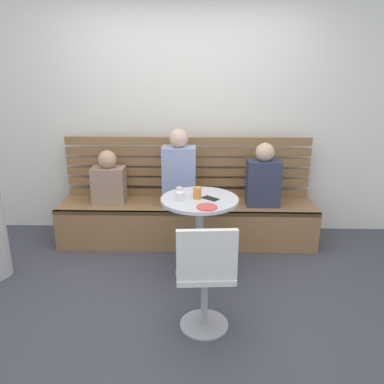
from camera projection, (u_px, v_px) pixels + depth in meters
ground at (181, 306)px, 3.11m from camera, size 8.00×8.00×0.00m
back_wall at (188, 102)px, 4.21m from camera, size 5.20×0.10×2.90m
booth_bench at (187, 223)px, 4.18m from camera, size 2.70×0.52×0.44m
booth_backrest at (188, 167)px, 4.23m from camera, size 2.65×0.04×0.67m
cafe_table at (199, 222)px, 3.44m from camera, size 0.68×0.68×0.74m
white_chair at (205, 275)px, 2.68m from camera, size 0.43×0.43×0.85m
person_adult at (179, 172)px, 3.97m from camera, size 0.34×0.22×0.80m
person_child_left at (109, 180)px, 4.08m from camera, size 0.34×0.22×0.56m
person_child_middle at (263, 178)px, 3.99m from camera, size 0.34×0.22×0.66m
cup_espresso_small at (179, 190)px, 3.49m from camera, size 0.06×0.06×0.05m
cup_tumbler_orange at (197, 193)px, 3.35m from camera, size 0.07×0.07×0.10m
cup_ceramic_white at (180, 196)px, 3.32m from camera, size 0.08×0.08×0.07m
plate_small at (207, 207)px, 3.15m from camera, size 0.17×0.17×0.01m
phone_on_table at (211, 198)px, 3.35m from camera, size 0.15×0.14×0.01m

